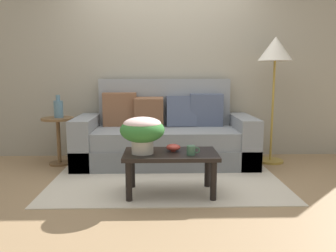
% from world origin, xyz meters
% --- Properties ---
extents(ground_plane, '(14.00, 14.00, 0.00)m').
position_xyz_m(ground_plane, '(0.00, 0.00, 0.00)').
color(ground_plane, '#997A56').
extents(wall_back, '(6.40, 0.12, 2.60)m').
position_xyz_m(wall_back, '(0.00, 1.27, 1.30)').
color(wall_back, gray).
rests_on(wall_back, ground).
extents(area_rug, '(2.50, 1.74, 0.01)m').
position_xyz_m(area_rug, '(0.00, 0.11, 0.01)').
color(area_rug, beige).
rests_on(area_rug, ground).
extents(couch, '(2.28, 0.91, 1.10)m').
position_xyz_m(couch, '(0.00, 0.78, 0.34)').
color(couch, slate).
rests_on(couch, ground).
extents(coffee_table, '(0.90, 0.51, 0.42)m').
position_xyz_m(coffee_table, '(0.03, -0.40, 0.35)').
color(coffee_table, black).
rests_on(coffee_table, ground).
extents(side_table, '(0.41, 0.41, 0.61)m').
position_xyz_m(side_table, '(-1.38, 0.74, 0.42)').
color(side_table, brown).
rests_on(side_table, ground).
extents(floor_lamp, '(0.44, 0.44, 1.64)m').
position_xyz_m(floor_lamp, '(1.41, 0.78, 1.39)').
color(floor_lamp, olive).
rests_on(floor_lamp, ground).
extents(potted_plant, '(0.42, 0.42, 0.35)m').
position_xyz_m(potted_plant, '(-0.24, -0.44, 0.65)').
color(potted_plant, '#B7B2A8').
rests_on(potted_plant, coffee_table).
extents(coffee_mug, '(0.12, 0.08, 0.09)m').
position_xyz_m(coffee_mug, '(0.22, -0.51, 0.46)').
color(coffee_mug, '#3D664C').
rests_on(coffee_mug, coffee_table).
extents(snack_bowl, '(0.14, 0.14, 0.07)m').
position_xyz_m(snack_bowl, '(0.06, -0.35, 0.46)').
color(snack_bowl, '#B2382D').
rests_on(snack_bowl, coffee_table).
extents(table_vase, '(0.12, 0.12, 0.29)m').
position_xyz_m(table_vase, '(-1.36, 0.74, 0.73)').
color(table_vase, slate).
rests_on(table_vase, side_table).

